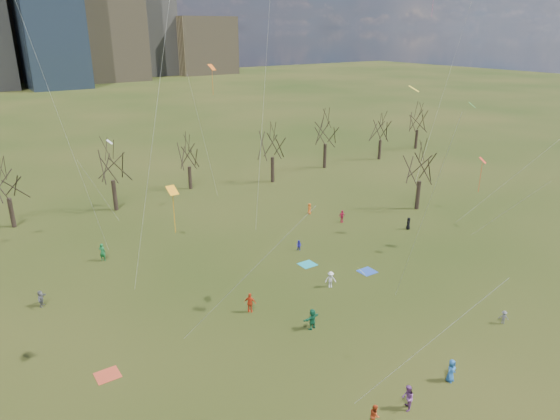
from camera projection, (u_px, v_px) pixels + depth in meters
ground at (368, 340)px, 38.28m from camera, size 500.00×500.00×0.00m
bare_tree_row at (171, 162)px, 65.02m from camera, size 113.04×29.80×9.50m
blanket_teal at (307, 264)px, 50.46m from camera, size 1.60×1.50×0.03m
blanket_navy at (367, 271)px, 49.00m from camera, size 1.60×1.50×0.03m
blanket_crimson at (108, 375)px, 34.36m from camera, size 1.60×1.50×0.03m
person_0 at (451, 371)px, 33.55m from camera, size 0.88×0.64×1.67m
person_2 at (375, 415)px, 29.80m from camera, size 0.86×0.92×1.50m
person_3 at (504, 317)px, 40.21m from camera, size 0.78×0.86×1.15m
person_4 at (250, 303)px, 41.73m from camera, size 1.01×1.06×1.77m
person_5 at (312, 319)px, 39.42m from camera, size 1.68×0.74×1.75m
person_6 at (408, 223)px, 59.08m from camera, size 0.84×0.82×1.47m
person_8 at (299, 246)px, 53.43m from camera, size 0.64×0.70×1.17m
person_9 at (331, 280)px, 45.79m from camera, size 1.17×1.03×1.58m
person_10 at (342, 216)px, 61.17m from camera, size 0.95×0.45×1.57m
person_11 at (41, 298)px, 42.67m from camera, size 1.08×1.42×1.49m
person_12 at (309, 209)px, 64.02m from camera, size 0.69×0.81×1.40m
person_13 at (102, 252)px, 51.05m from camera, size 0.80×0.81×1.88m
person_14 at (408, 398)px, 31.00m from camera, size 1.07×1.08×1.76m
kites_airborne at (295, 140)px, 46.57m from camera, size 61.36×45.16×30.03m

